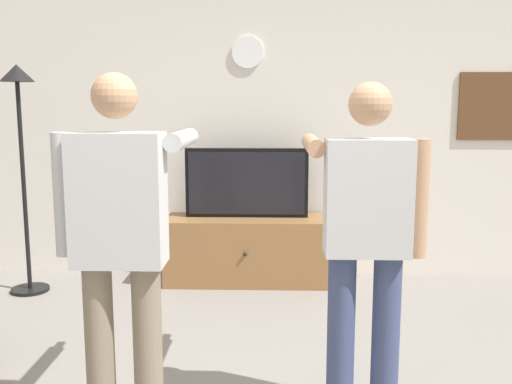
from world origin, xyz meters
name	(u,v)px	position (x,y,z in m)	size (l,w,h in m)	color
back_wall	(267,132)	(0.00, 2.95, 1.35)	(6.40, 0.10, 2.70)	silver
tv_stand	(247,250)	(-0.18, 2.60, 0.30)	(1.46, 0.53, 0.60)	olive
television	(247,183)	(-0.18, 2.65, 0.91)	(1.11, 0.07, 0.63)	black
wall_clock	(248,52)	(-0.18, 2.89, 2.08)	(0.29, 0.29, 0.03)	white
framed_picture	(496,106)	(2.10, 2.90, 1.59)	(0.69, 0.04, 0.62)	brown
floor_lamp	(20,132)	(-2.06, 2.27, 1.38)	(0.32, 0.32, 1.93)	black
person_standing_nearer_lamp	(120,235)	(-0.66, 0.16, 1.00)	(0.61, 0.78, 1.76)	#7A6B56
person_standing_nearer_couch	(366,234)	(0.52, 0.32, 0.98)	(0.59, 0.78, 1.72)	#384266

